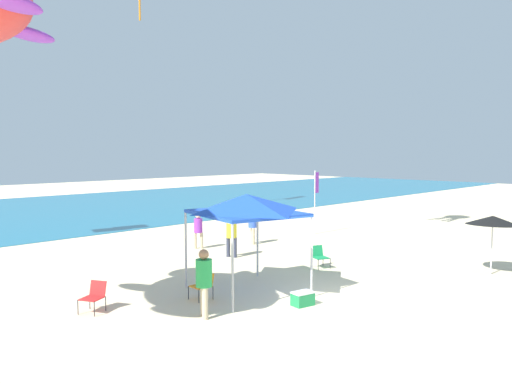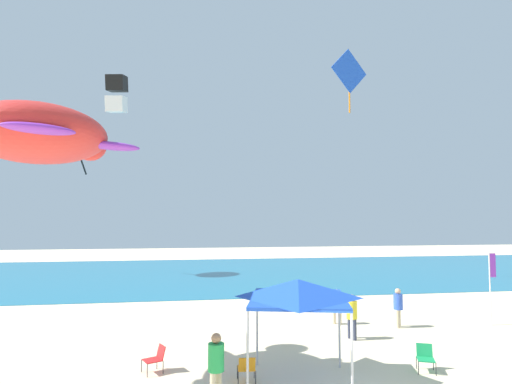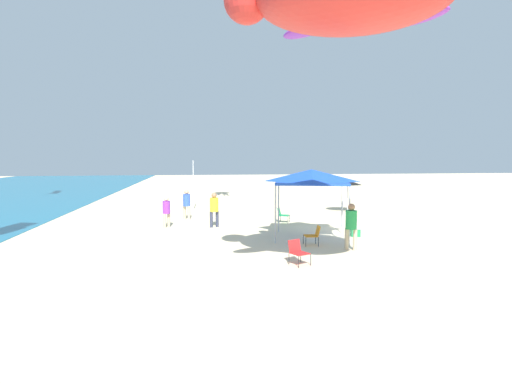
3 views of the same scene
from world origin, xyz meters
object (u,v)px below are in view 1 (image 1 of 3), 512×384
at_px(folding_chair_near_cooler, 319,255).
at_px(canopy_tent, 247,205).
at_px(folding_chair_right_of_tent, 94,295).
at_px(folding_chair_facing_ocean, 203,285).
at_px(person_beachcomber, 204,278).
at_px(person_kite_handler, 198,228).
at_px(person_watching_sky, 232,232).
at_px(banner_flag, 315,196).
at_px(cooler_box, 303,299).
at_px(beach_umbrella, 493,220).
at_px(person_far_stroller, 253,223).

bearing_deg(folding_chair_near_cooler, canopy_tent, -151.60).
height_order(canopy_tent, folding_chair_near_cooler, canopy_tent).
xyz_separation_m(folding_chair_right_of_tent, folding_chair_facing_ocean, (2.76, -1.35, 0.00)).
bearing_deg(folding_chair_near_cooler, person_beachcomber, -146.15).
bearing_deg(folding_chair_right_of_tent, folding_chair_facing_ocean, 38.03).
xyz_separation_m(folding_chair_facing_ocean, person_kite_handler, (5.08, 6.35, 0.47)).
relative_size(folding_chair_near_cooler, person_watching_sky, 0.45).
height_order(canopy_tent, person_beachcomber, canopy_tent).
xyz_separation_m(banner_flag, person_watching_sky, (-7.23, -1.17, -0.98)).
bearing_deg(cooler_box, person_kite_handler, 68.74).
relative_size(folding_chair_right_of_tent, cooler_box, 1.19).
distance_m(beach_umbrella, person_watching_sky, 9.97).
bearing_deg(canopy_tent, cooler_box, -86.46).
distance_m(folding_chair_right_of_tent, folding_chair_facing_ocean, 3.07).
bearing_deg(folding_chair_right_of_tent, banner_flag, 78.26).
xyz_separation_m(person_watching_sky, person_beachcomber, (-5.84, -5.14, 0.02)).
relative_size(banner_flag, person_far_stroller, 1.95).
bearing_deg(person_kite_handler, person_watching_sky, 127.06).
relative_size(banner_flag, person_beachcomber, 1.84).
xyz_separation_m(beach_umbrella, person_far_stroller, (-1.72, 10.34, -0.92)).
relative_size(canopy_tent, folding_chair_facing_ocean, 4.52).
xyz_separation_m(cooler_box, banner_flag, (10.42, 7.54, 1.84)).
height_order(folding_chair_right_of_tent, person_kite_handler, person_kite_handler).
bearing_deg(banner_flag, folding_chair_near_cooler, -141.50).
bearing_deg(canopy_tent, person_kite_handler, 61.89).
height_order(beach_umbrella, person_watching_sky, beach_umbrella).
bearing_deg(folding_chair_right_of_tent, person_beachcomber, 8.67).
distance_m(canopy_tent, person_far_stroller, 8.55).
xyz_separation_m(folding_chair_facing_ocean, banner_flag, (12.08, 5.09, 1.56)).
relative_size(canopy_tent, person_kite_handler, 2.29).
xyz_separation_m(beach_umbrella, folding_chair_right_of_tent, (-12.12, 6.28, -1.47)).
height_order(folding_chair_right_of_tent, folding_chair_near_cooler, same).
relative_size(banner_flag, person_kite_handler, 2.10).
bearing_deg(beach_umbrella, canopy_tent, 149.42).
relative_size(folding_chair_near_cooler, cooler_box, 1.19).
bearing_deg(folding_chair_right_of_tent, canopy_tent, 43.02).
height_order(canopy_tent, person_kite_handler, canopy_tent).
bearing_deg(person_kite_handler, canopy_tent, 104.31).
height_order(folding_chair_near_cooler, person_far_stroller, person_far_stroller).
bearing_deg(folding_chair_facing_ocean, person_far_stroller, -141.17).
distance_m(folding_chair_right_of_tent, banner_flag, 15.39).
bearing_deg(canopy_tent, banner_flag, 27.06).
bearing_deg(canopy_tent, beach_umbrella, -30.58).
height_order(folding_chair_right_of_tent, person_watching_sky, person_watching_sky).
distance_m(folding_chair_facing_ocean, folding_chair_near_cooler, 5.85).
relative_size(person_watching_sky, person_beachcomber, 0.98).
relative_size(beach_umbrella, banner_flag, 0.64).
relative_size(cooler_box, banner_flag, 0.20).
xyz_separation_m(folding_chair_right_of_tent, person_beachcomber, (1.77, -2.57, 0.60)).
bearing_deg(canopy_tent, person_far_stroller, 43.07).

